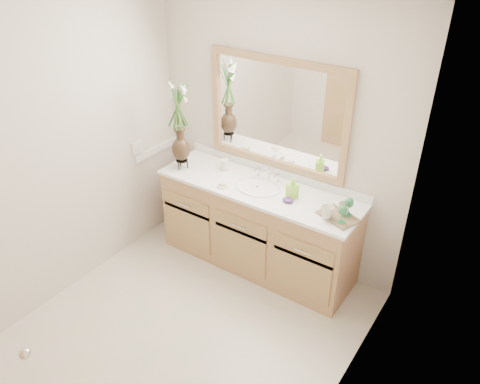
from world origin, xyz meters
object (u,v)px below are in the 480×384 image
Objects in this scene: tumbler at (224,165)px; flower_vase at (178,112)px; tray at (338,217)px; soap_bottle at (292,189)px.

flower_vase is at bearing -150.08° from tumbler.
tray is (1.53, 0.05, -0.54)m from flower_vase.
flower_vase is at bearing -157.06° from tray.
tray is at bearing 1.84° from flower_vase.
flower_vase is 8.20× the size of tumbler.
tumbler is 0.33× the size of tray.
flower_vase reaches higher than tumbler.
tumbler is at bearing -165.88° from tray.
tumbler is 0.62× the size of soap_bottle.
tray is (1.19, -0.15, -0.04)m from tumbler.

